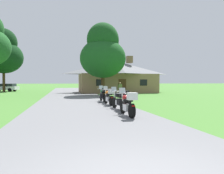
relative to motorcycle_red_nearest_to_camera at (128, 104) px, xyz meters
name	(u,v)px	position (x,y,z in m)	size (l,w,h in m)	color
ground_plane	(74,98)	(-1.80, 13.49, -0.62)	(500.00, 500.00, 0.00)	#42752D
asphalt_driveway	(75,99)	(-1.80, 11.49, -0.59)	(6.40, 80.00, 0.06)	slate
motorcycle_red_nearest_to_camera	(128,104)	(0.00, 0.00, 0.00)	(0.66, 2.08, 1.30)	black
motorcycle_black_second_in_row	(121,100)	(0.29, 2.31, -0.01)	(0.93, 2.08, 1.30)	black
motorcycle_orange_third_in_row	(109,97)	(0.19, 5.09, 0.00)	(0.66, 2.08, 1.30)	black
motorcycle_green_farthest_in_row	(103,95)	(0.23, 7.43, -0.01)	(0.73, 2.08, 1.30)	black
stone_lodge	(117,77)	(5.33, 23.10, 1.92)	(12.27, 6.76, 5.83)	#896B4C
bystander_olive_shirt_near_lodge	(120,88)	(4.03, 16.36, 0.31)	(0.55, 0.25, 1.67)	#75664C
tree_by_lodge_front	(103,53)	(1.85, 16.45, 4.64)	(5.66, 5.66, 8.97)	#422D19
tree_left_far	(4,53)	(-12.93, 30.24, 6.04)	(6.42, 6.42, 10.87)	#422D19
parked_white_suv_far_left	(5,87)	(-13.07, 31.28, 0.16)	(4.91, 2.93, 1.40)	silver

